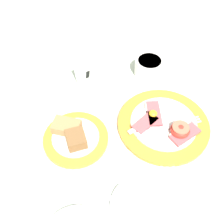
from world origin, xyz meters
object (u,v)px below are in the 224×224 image
at_px(bread_plate, 74,137).
at_px(fork_on_cloth, 198,183).
at_px(sugar_cup, 149,67).
at_px(teaspoon_by_saucer, 81,208).
at_px(teaspoon_near_cup, 120,187).
at_px(breakfast_plate, 164,124).
at_px(number_card, 86,73).

bearing_deg(bread_plate, fork_on_cloth, -44.39).
bearing_deg(sugar_cup, teaspoon_by_saucer, -135.32).
xyz_separation_m(sugar_cup, teaspoon_near_cup, (-0.24, -0.32, -0.03)).
distance_m(breakfast_plate, sugar_cup, 0.21).
relative_size(sugar_cup, number_card, 1.22).
height_order(teaspoon_by_saucer, fork_on_cloth, teaspoon_by_saucer).
xyz_separation_m(teaspoon_near_cup, fork_on_cloth, (0.18, -0.06, -0.00)).
bearing_deg(breakfast_plate, teaspoon_near_cup, -146.92).
xyz_separation_m(sugar_cup, teaspoon_by_saucer, (-0.34, -0.33, -0.03)).
relative_size(breakfast_plate, sugar_cup, 2.83).
xyz_separation_m(bread_plate, teaspoon_by_saucer, (-0.04, -0.18, -0.01)).
bearing_deg(breakfast_plate, number_card, 119.66).
relative_size(bread_plate, teaspoon_near_cup, 1.08).
bearing_deg(teaspoon_by_saucer, sugar_cup, -132.42).
distance_m(bread_plate, teaspoon_by_saucer, 0.19).
bearing_deg(teaspoon_by_saucer, fork_on_cloth, 172.85).
bearing_deg(teaspoon_near_cup, bread_plate, -120.61).
distance_m(number_card, fork_on_cloth, 0.45).
relative_size(breakfast_plate, bread_plate, 1.46).
bearing_deg(teaspoon_near_cup, sugar_cup, -176.05).
bearing_deg(number_card, breakfast_plate, -69.11).
relative_size(bread_plate, fork_on_cloth, 1.07).
xyz_separation_m(breakfast_plate, number_card, (-0.14, 0.25, 0.03)).
height_order(number_card, teaspoon_near_cup, number_card).
height_order(number_card, fork_on_cloth, number_card).
xyz_separation_m(number_card, teaspoon_by_saucer, (-0.14, -0.38, -0.03)).
height_order(breakfast_plate, bread_plate, bread_plate).
bearing_deg(fork_on_cloth, teaspoon_by_saucer, 45.04).
bearing_deg(fork_on_cloth, breakfast_plate, -36.72).
height_order(teaspoon_by_saucer, teaspoon_near_cup, same).
height_order(breakfast_plate, fork_on_cloth, breakfast_plate).
relative_size(bread_plate, teaspoon_by_saucer, 0.89).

